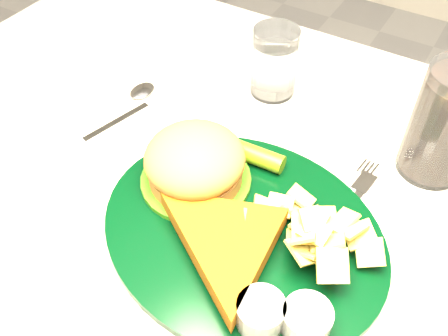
# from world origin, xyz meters

# --- Properties ---
(table) EXTENTS (1.20, 0.80, 0.75)m
(table) POSITION_xyz_m (0.00, 0.00, 0.38)
(table) COLOR #9F9A8F
(table) RESTS_ON ground
(dinner_plate) EXTENTS (0.39, 0.34, 0.08)m
(dinner_plate) POSITION_xyz_m (0.03, -0.07, 0.79)
(dinner_plate) COLOR black
(dinner_plate) RESTS_ON table
(water_glass) EXTENTS (0.08, 0.08, 0.11)m
(water_glass) POSITION_xyz_m (-0.07, 0.20, 0.80)
(water_glass) COLOR white
(water_glass) RESTS_ON table
(cola_glass) EXTENTS (0.10, 0.10, 0.16)m
(cola_glass) POSITION_xyz_m (0.19, 0.16, 0.83)
(cola_glass) COLOR black
(cola_glass) RESTS_ON table
(fork_napkin) EXTENTS (0.14, 0.17, 0.01)m
(fork_napkin) POSITION_xyz_m (0.12, 0.01, 0.76)
(fork_napkin) COLOR white
(fork_napkin) RESTS_ON table
(spoon) EXTENTS (0.08, 0.16, 0.01)m
(spoon) POSITION_xyz_m (-0.23, 0.01, 0.76)
(spoon) COLOR silver
(spoon) RESTS_ON table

